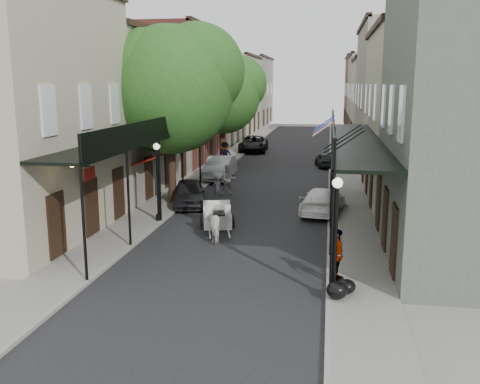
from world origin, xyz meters
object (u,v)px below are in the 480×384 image
at_px(lamppost_right_near, 336,236).
at_px(car_left_near, 189,193).
at_px(horse, 219,223).
at_px(car_left_far, 253,144).
at_px(tree_far, 227,92).
at_px(pedestrian_sidewalk_left, 225,154).
at_px(car_right_far, 326,160).
at_px(lamppost_right_far, 333,152).
at_px(pedestrian_walking, 229,180).
at_px(carriage, 217,205).
at_px(car_left_mid, 220,168).
at_px(tree_near, 178,84).
at_px(lamppost_left, 158,181).
at_px(pedestrian_sidewalk_right, 337,255).
at_px(car_right_near, 323,201).

xyz_separation_m(lamppost_right_near, car_left_near, (-7.70, 11.77, -1.34)).
distance_m(horse, car_left_far, 29.80).
bearing_deg(tree_far, car_left_near, -87.44).
relative_size(pedestrian_sidewalk_left, car_left_far, 0.35).
relative_size(car_left_near, car_left_far, 0.76).
height_order(lamppost_right_near, car_right_far, lamppost_right_near).
bearing_deg(lamppost_right_far, pedestrian_walking, -139.82).
height_order(tree_far, lamppost_right_near, tree_far).
relative_size(carriage, pedestrian_sidewalk_left, 1.28).
height_order(pedestrian_walking, car_left_mid, pedestrian_walking).
bearing_deg(tree_near, pedestrian_walking, 50.56).
height_order(lamppost_left, pedestrian_walking, lamppost_left).
distance_m(tree_near, car_left_near, 5.82).
distance_m(lamppost_right_far, car_left_far, 17.20).
height_order(tree_far, car_left_mid, tree_far).
relative_size(pedestrian_sidewalk_right, car_left_near, 0.42).
relative_size(car_left_near, car_left_mid, 0.88).
bearing_deg(tree_near, car_left_mid, 85.63).
xyz_separation_m(car_left_mid, car_right_near, (7.20, -8.78, -0.13)).
relative_size(tree_near, lamppost_right_near, 2.60).
bearing_deg(car_left_mid, car_left_far, 89.61).
height_order(lamppost_right_far, car_right_far, lamppost_right_far).
xyz_separation_m(pedestrian_walking, car_left_far, (-1.42, 20.57, -0.17)).
bearing_deg(lamppost_left, carriage, -0.15).
distance_m(lamppost_right_far, pedestrian_sidewalk_right, 18.67).
bearing_deg(lamppost_right_near, tree_far, 107.68).
relative_size(tree_far, lamppost_left, 2.32).
height_order(horse, car_right_near, horse).
relative_size(lamppost_right_near, pedestrian_walking, 1.99).
bearing_deg(lamppost_right_near, car_left_mid, 111.06).
xyz_separation_m(pedestrian_sidewalk_right, car_left_mid, (-7.80, 18.64, -0.21)).
bearing_deg(lamppost_right_far, car_right_far, 94.22).
height_order(lamppost_right_near, car_left_mid, lamppost_right_near).
bearing_deg(lamppost_right_near, car_left_far, 101.99).
height_order(tree_far, car_left_near, tree_far).
relative_size(tree_near, pedestrian_sidewalk_right, 5.49).
relative_size(pedestrian_sidewalk_left, car_right_near, 0.43).
xyz_separation_m(horse, car_left_near, (-2.91, 6.02, -0.03)).
bearing_deg(pedestrian_walking, car_right_far, 42.55).
xyz_separation_m(carriage, car_left_near, (-2.35, 3.78, -0.25)).
bearing_deg(tree_near, lamppost_right_near, -55.73).
xyz_separation_m(carriage, car_right_near, (4.85, 3.22, -0.31)).
bearing_deg(lamppost_left, tree_near, 91.34).
bearing_deg(tree_far, horse, -80.12).
bearing_deg(pedestrian_sidewalk_left, tree_far, -126.80).
distance_m(car_left_mid, car_left_far, 15.42).
relative_size(pedestrian_walking, pedestrian_sidewalk_left, 0.96).
distance_m(lamppost_right_near, car_left_near, 14.13).
height_order(tree_near, carriage, tree_near).
height_order(lamppost_right_far, horse, lamppost_right_far).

